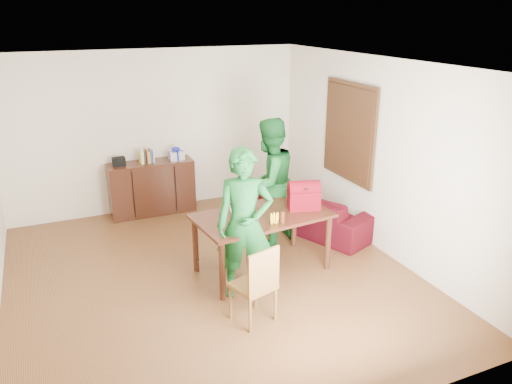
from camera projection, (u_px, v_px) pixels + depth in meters
name	position (u px, v px, depth m)	size (l,w,h in m)	color
room	(206.00, 179.00, 6.15)	(5.20, 5.70, 2.90)	#412710
table	(262.00, 222.00, 6.44)	(1.80, 1.13, 0.80)	black
chair	(254.00, 299.00, 5.51)	(0.52, 0.50, 0.93)	brown
person_near	(245.00, 225.00, 5.81)	(0.67, 0.44, 1.83)	#12511E
person_far	(269.00, 183.00, 7.17)	(0.91, 0.71, 1.87)	#12531E
laptop	(246.00, 214.00, 6.30)	(0.36, 0.31, 0.21)	white
bananas	(274.00, 222.00, 6.11)	(0.15, 0.10, 0.06)	gold
bottle	(282.00, 216.00, 6.13)	(0.06, 0.06, 0.17)	#512212
red_bag	(304.00, 198.00, 6.54)	(0.41, 0.24, 0.30)	maroon
sofa	(310.00, 209.00, 7.89)	(2.16, 0.84, 0.63)	#340612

